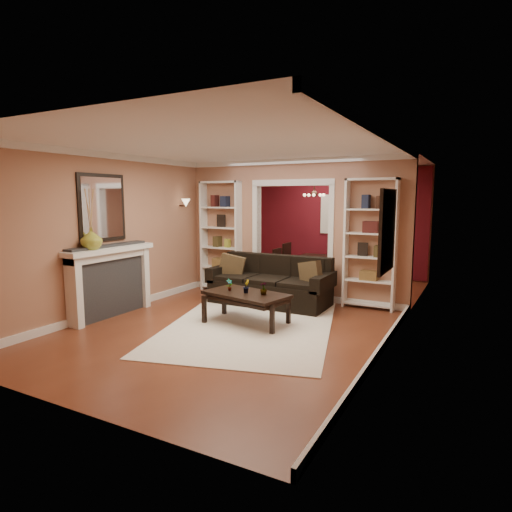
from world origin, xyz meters
The scene contains 30 objects.
floor centered at (0.00, 0.00, 0.00)m, with size 8.00×8.00×0.00m, color brown.
ceiling centered at (0.00, 0.00, 2.70)m, with size 8.00×8.00×0.00m, color white.
wall_back centered at (0.00, 4.00, 1.35)m, with size 8.00×8.00×0.00m, color #AA755A.
wall_front centered at (0.00, -4.00, 1.35)m, with size 8.00×8.00×0.00m, color #AA755A.
wall_left centered at (-2.25, 0.00, 1.35)m, with size 8.00×8.00×0.00m, color #AA755A.
wall_right centered at (2.25, 0.00, 1.35)m, with size 8.00×8.00×0.00m, color #AA755A.
partition_wall centered at (0.00, 1.20, 1.35)m, with size 4.50×0.15×2.70m, color #AA755A.
red_back_panel centered at (0.00, 3.97, 1.32)m, with size 4.44×0.04×2.64m, color maroon.
dining_window centered at (0.00, 3.93, 1.55)m, with size 0.78×0.03×0.98m, color #8CA5CC.
area_rug centered at (0.20, -0.93, 0.01)m, with size 2.44×3.41×0.01m, color white.
sofa centered at (-0.13, 0.45, 0.44)m, with size 2.27×0.98×0.89m, color black.
pillow_left centered at (-0.94, 0.43, 0.66)m, with size 0.46×0.13×0.46m, color brown.
pillow_right centered at (0.67, 0.43, 0.65)m, with size 0.44×0.13×0.44m, color brown.
coffee_table centered at (0.09, -0.83, 0.25)m, with size 1.31×0.71×0.49m, color black.
plant_left centered at (-0.22, -0.83, 0.59)m, with size 0.10×0.07×0.19m, color #336626.
plant_center centered at (0.09, -0.83, 0.60)m, with size 0.11×0.09×0.21m, color #336626.
plant_right centered at (0.39, -0.83, 0.59)m, with size 0.11×0.11×0.20m, color #336626.
bookshelf_left centered at (-1.55, 1.03, 1.15)m, with size 0.90×0.30×2.30m, color white.
bookshelf_right centered at (1.55, 1.03, 1.15)m, with size 0.90×0.30×2.30m, color white.
fireplace centered at (-2.09, -1.50, 0.58)m, with size 0.32×1.70×1.16m, color white.
vase centered at (-2.09, -1.87, 1.33)m, with size 0.33×0.33×0.34m, color #989F33.
mirror centered at (-2.23, -1.50, 1.80)m, with size 0.03×0.95×1.10m, color silver.
wall_sconce centered at (-2.15, 0.55, 1.83)m, with size 0.18×0.18×0.22m, color #FFE0A5.
framed_art centered at (2.21, -1.00, 1.55)m, with size 0.04×0.85×1.05m, color black.
dining_table centered at (-0.11, 2.67, 0.29)m, with size 0.92×1.65×0.58m, color black.
dining_chair_nw centered at (-0.66, 2.37, 0.41)m, with size 0.41×0.41×0.82m, color black.
dining_chair_ne centered at (0.44, 2.37, 0.38)m, with size 0.37×0.37×0.75m, color black.
dining_chair_sw centered at (-0.66, 2.97, 0.45)m, with size 0.44×0.44×0.90m, color black.
dining_chair_se centered at (0.44, 2.97, 0.46)m, with size 0.46×0.46×0.92m, color black.
chandelier centered at (0.00, 2.70, 2.02)m, with size 0.50×0.50×0.30m, color #372219.
Camera 1 is at (3.27, -6.51, 1.97)m, focal length 30.00 mm.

